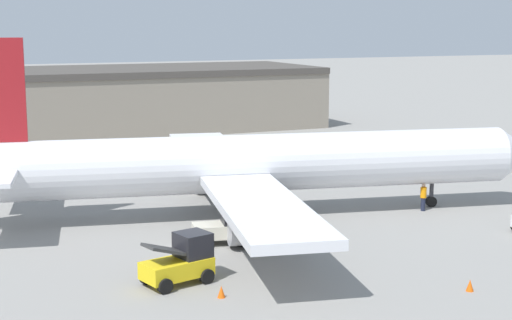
{
  "coord_description": "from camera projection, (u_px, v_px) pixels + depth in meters",
  "views": [
    {
      "loc": [
        -19.49,
        -44.48,
        12.07
      ],
      "look_at": [
        0.0,
        0.0,
        3.6
      ],
      "focal_mm": 55.0,
      "sensor_mm": 36.0,
      "label": 1
    }
  ],
  "objects": [
    {
      "name": "ground_plane",
      "position": [
        256.0,
        216.0,
        49.92
      ],
      "size": [
        400.0,
        400.0,
        0.0
      ],
      "primitive_type": "plane",
      "color": "gray"
    },
    {
      "name": "ground_crew_worker",
      "position": [
        423.0,
        196.0,
        51.05
      ],
      "size": [
        0.4,
        0.4,
        1.82
      ],
      "rotation": [
        0.0,
        0.0,
        3.74
      ],
      "color": "#1E2338",
      "rests_on": "ground_plane"
    },
    {
      "name": "terminal_building",
      "position": [
        23.0,
        102.0,
        85.89
      ],
      "size": [
        66.82,
        17.82,
        7.05
      ],
      "color": "gray",
      "rests_on": "ground_plane"
    },
    {
      "name": "safety_cone_near",
      "position": [
        470.0,
        285.0,
        35.78
      ],
      "size": [
        0.36,
        0.36,
        0.55
      ],
      "color": "#EF590F",
      "rests_on": "ground_plane"
    },
    {
      "name": "airplane",
      "position": [
        241.0,
        165.0,
        49.14
      ],
      "size": [
        39.94,
        34.02,
        11.28
      ],
      "rotation": [
        0.0,
        0.0,
        -0.21
      ],
      "color": "white",
      "rests_on": "ground_plane"
    },
    {
      "name": "baggage_tug",
      "position": [
        224.0,
        226.0,
        43.46
      ],
      "size": [
        3.16,
        2.38,
        2.19
      ],
      "rotation": [
        0.0,
        0.0,
        -0.21
      ],
      "color": "beige",
      "rests_on": "ground_plane"
    },
    {
      "name": "belt_loader_truck",
      "position": [
        182.0,
        260.0,
        36.79
      ],
      "size": [
        3.56,
        2.59,
        2.34
      ],
      "rotation": [
        0.0,
        0.0,
        0.25
      ],
      "color": "yellow",
      "rests_on": "ground_plane"
    },
    {
      "name": "safety_cone_far",
      "position": [
        221.0,
        292.0,
        34.93
      ],
      "size": [
        0.36,
        0.36,
        0.55
      ],
      "color": "#EF590F",
      "rests_on": "ground_plane"
    }
  ]
}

